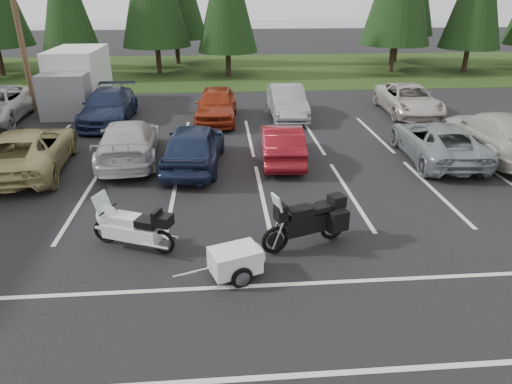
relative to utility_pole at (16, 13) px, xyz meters
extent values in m
plane|color=black|center=(10.00, -12.00, -4.70)|extent=(120.00, 120.00, 0.00)
cube|color=#1C3410|center=(10.00, 12.00, -4.69)|extent=(80.00, 16.00, 0.01)
cube|color=slate|center=(14.00, 43.00, -4.70)|extent=(70.00, 50.00, 0.02)
cylinder|color=#473321|center=(0.00, 0.00, -0.20)|extent=(0.26, 0.26, 9.00)
cube|color=silver|center=(10.00, -10.00, -4.69)|extent=(32.00, 16.00, 0.01)
cylinder|color=#332316|center=(-0.50, 9.40, -3.64)|extent=(0.36, 0.36, 2.11)
cylinder|color=#332316|center=(5.00, 10.90, -3.39)|extent=(0.36, 0.36, 2.62)
cylinder|color=#332316|center=(10.00, 9.60, -3.57)|extent=(0.36, 0.36, 2.26)
cylinder|color=#332316|center=(22.00, 10.10, -3.35)|extent=(0.36, 0.36, 2.69)
cylinder|color=#332316|center=(27.50, 9.80, -3.53)|extent=(0.36, 0.36, 2.33)
cylinder|color=#332316|center=(6.00, 15.50, -3.34)|extent=(0.36, 0.36, 2.71)
cylinder|color=#332316|center=(24.00, 14.80, -3.20)|extent=(0.36, 0.36, 3.00)
imported|color=tan|center=(2.75, -8.21, -3.96)|extent=(2.95, 5.54, 1.48)
imported|color=beige|center=(5.98, -7.44, -3.96)|extent=(2.45, 5.20, 1.47)
imported|color=#1B2645|center=(8.35, -8.29, -3.91)|extent=(2.31, 4.76, 1.57)
imported|color=maroon|center=(11.48, -7.92, -4.03)|extent=(1.63, 4.12, 1.34)
imported|color=gray|center=(17.13, -8.22, -4.01)|extent=(2.58, 5.11, 1.38)
imported|color=#BBB6AB|center=(19.47, -7.97, -3.88)|extent=(2.55, 5.74, 1.64)
imported|color=#1A2442|center=(4.16, -2.16, -3.96)|extent=(2.08, 5.10, 1.48)
imported|color=maroon|center=(9.14, -2.32, -3.92)|extent=(2.11, 4.65, 1.55)
imported|color=gray|center=(12.54, -1.91, -3.96)|extent=(1.57, 4.47, 1.47)
imported|color=beige|center=(18.63, -1.75, -4.00)|extent=(2.56, 5.15, 1.40)
camera|label=1|loc=(9.30, -23.49, 1.14)|focal=32.00mm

